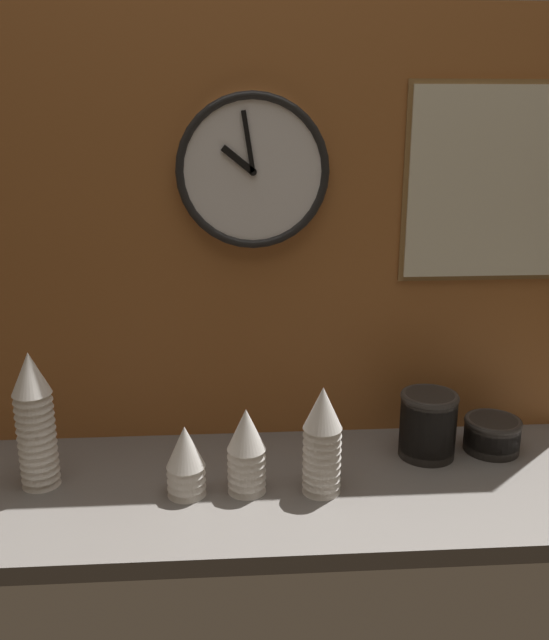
# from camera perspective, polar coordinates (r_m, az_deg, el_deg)

# --- Properties ---
(ground_plane) EXTENTS (1.60, 0.56, 0.04)m
(ground_plane) POSITION_cam_1_polar(r_m,az_deg,el_deg) (1.60, 1.91, -13.92)
(ground_plane) COLOR slate
(wall_tiled_back) EXTENTS (1.60, 0.03, 1.05)m
(wall_tiled_back) POSITION_cam_1_polar(r_m,az_deg,el_deg) (1.67, 1.19, 7.29)
(wall_tiled_back) COLOR #A3602D
(wall_tiled_back) RESTS_ON ground_plane
(cup_stack_center_left) EXTENTS (0.09, 0.09, 0.16)m
(cup_stack_center_left) POSITION_cam_1_polar(r_m,az_deg,el_deg) (1.51, -7.49, -11.66)
(cup_stack_center_left) COLOR white
(cup_stack_center_left) RESTS_ON ground_plane
(cup_stack_center_right) EXTENTS (0.09, 0.09, 0.25)m
(cup_stack_center_right) POSITION_cam_1_polar(r_m,az_deg,el_deg) (1.50, 4.04, -10.08)
(cup_stack_center_right) COLOR white
(cup_stack_center_right) RESTS_ON ground_plane
(cup_stack_far_left) EXTENTS (0.09, 0.09, 0.32)m
(cup_stack_far_left) POSITION_cam_1_polar(r_m,az_deg,el_deg) (1.59, -19.53, -7.96)
(cup_stack_far_left) COLOR white
(cup_stack_far_left) RESTS_ON ground_plane
(cup_stack_center) EXTENTS (0.09, 0.09, 0.20)m
(cup_stack_center) POSITION_cam_1_polar(r_m,az_deg,el_deg) (1.51, -2.38, -10.93)
(cup_stack_center) COLOR white
(cup_stack_center) RESTS_ON ground_plane
(bowl_stack_far_right) EXTENTS (0.14, 0.14, 0.08)m
(bowl_stack_far_right) POSITION_cam_1_polar(r_m,az_deg,el_deg) (1.79, 17.85, -9.07)
(bowl_stack_far_right) COLOR black
(bowl_stack_far_right) RESTS_ON ground_plane
(bowl_stack_right) EXTENTS (0.14, 0.14, 0.16)m
(bowl_stack_right) POSITION_cam_1_polar(r_m,az_deg,el_deg) (1.70, 12.80, -8.50)
(bowl_stack_right) COLOR black
(bowl_stack_right) RESTS_ON ground_plane
(wall_clock) EXTENTS (0.36, 0.03, 0.36)m
(wall_clock) POSITION_cam_1_polar(r_m,az_deg,el_deg) (1.62, -1.84, 12.39)
(wall_clock) COLOR white
(menu_board) EXTENTS (0.50, 0.01, 0.48)m
(menu_board) POSITION_cam_1_polar(r_m,az_deg,el_deg) (1.76, 18.80, 10.84)
(menu_board) COLOR olive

